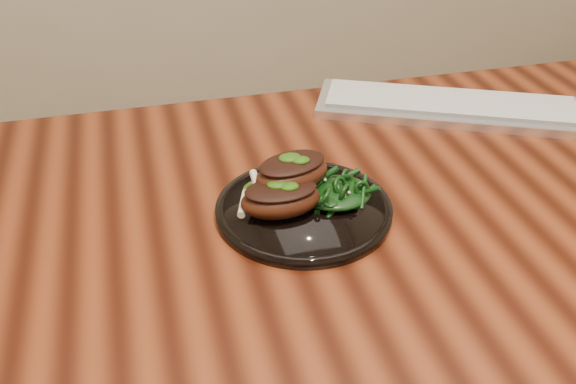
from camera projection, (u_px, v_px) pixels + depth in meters
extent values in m
cube|color=black|center=(388.00, 210.00, 0.94)|extent=(1.60, 0.80, 0.04)
cylinder|color=black|center=(304.00, 210.00, 0.90)|extent=(0.25, 0.25, 0.01)
torus|color=black|center=(304.00, 209.00, 0.90)|extent=(0.25, 0.25, 0.01)
cylinder|color=black|center=(304.00, 207.00, 0.89)|extent=(0.16, 0.16, 0.00)
ellipsoid|color=#431A0C|center=(281.00, 200.00, 0.87)|extent=(0.11, 0.07, 0.04)
ellipsoid|color=black|center=(281.00, 189.00, 0.86)|extent=(0.10, 0.06, 0.01)
cylinder|color=beige|center=(244.00, 204.00, 0.87)|extent=(0.03, 0.05, 0.01)
ellipsoid|color=#184006|center=(281.00, 185.00, 0.85)|extent=(0.03, 0.02, 0.01)
ellipsoid|color=#431A0C|center=(292.00, 174.00, 0.89)|extent=(0.13, 0.10, 0.04)
ellipsoid|color=black|center=(292.00, 163.00, 0.88)|extent=(0.11, 0.09, 0.01)
cylinder|color=beige|center=(256.00, 183.00, 0.89)|extent=(0.01, 0.05, 0.01)
ellipsoid|color=#184006|center=(292.00, 159.00, 0.88)|extent=(0.03, 0.02, 0.01)
ellipsoid|color=#184006|center=(273.00, 187.00, 0.93)|extent=(0.09, 0.06, 0.01)
ellipsoid|color=black|center=(336.00, 193.00, 0.90)|extent=(0.10, 0.09, 0.02)
cube|color=silver|center=(449.00, 108.00, 1.17)|extent=(0.49, 0.33, 0.02)
cube|color=silver|center=(450.00, 102.00, 1.16)|extent=(0.45, 0.29, 0.01)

